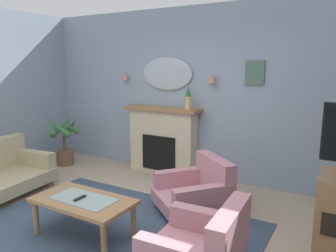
% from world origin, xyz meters
% --- Properties ---
extents(floor, '(7.01, 6.07, 0.10)m').
position_xyz_m(floor, '(0.00, 0.00, -0.05)').
color(floor, tan).
rests_on(floor, ground).
extents(wall_back, '(7.01, 0.10, 2.80)m').
position_xyz_m(wall_back, '(0.00, 2.58, 1.40)').
color(wall_back, '#8C9EB2').
rests_on(wall_back, ground).
extents(patterned_rug, '(3.20, 2.40, 0.01)m').
position_xyz_m(patterned_rug, '(0.00, 0.20, 0.01)').
color(patterned_rug, '#38475B').
rests_on(patterned_rug, ground).
extents(fireplace, '(1.36, 0.36, 1.16)m').
position_xyz_m(fireplace, '(-0.56, 2.36, 0.57)').
color(fireplace, beige).
rests_on(fireplace, ground).
extents(mantel_vase_left, '(0.10, 0.10, 0.37)m').
position_xyz_m(mantel_vase_left, '(-0.06, 2.33, 1.34)').
color(mantel_vase_left, tan).
rests_on(mantel_vase_left, fireplace).
extents(wall_mirror, '(0.96, 0.06, 0.56)m').
position_xyz_m(wall_mirror, '(-0.56, 2.50, 1.71)').
color(wall_mirror, '#B2BCC6').
extents(wall_sconce_left, '(0.14, 0.14, 0.14)m').
position_xyz_m(wall_sconce_left, '(-1.41, 2.45, 1.66)').
color(wall_sconce_left, '#D17066').
extents(wall_sconce_right, '(0.14, 0.14, 0.14)m').
position_xyz_m(wall_sconce_right, '(0.29, 2.45, 1.66)').
color(wall_sconce_right, '#D17066').
extents(framed_picture, '(0.28, 0.03, 0.36)m').
position_xyz_m(framed_picture, '(0.94, 2.51, 1.75)').
color(framed_picture, '#4C6B56').
extents(coffee_table, '(1.10, 0.60, 0.45)m').
position_xyz_m(coffee_table, '(-0.18, 0.07, 0.38)').
color(coffee_table, olive).
rests_on(coffee_table, ground).
extents(tv_remote, '(0.04, 0.16, 0.02)m').
position_xyz_m(tv_remote, '(-0.20, 0.04, 0.45)').
color(tv_remote, black).
rests_on(tv_remote, coffee_table).
extents(armchair_near_fireplace, '(1.14, 1.14, 0.71)m').
position_xyz_m(armchair_near_fireplace, '(0.63, 1.23, 0.31)').
color(armchair_near_fireplace, '#B77A84').
rests_on(armchair_near_fireplace, ground).
extents(armchair_in_corner, '(0.86, 0.86, 0.71)m').
position_xyz_m(armchair_in_corner, '(1.23, 0.07, 0.31)').
color(armchair_in_corner, '#B77A84').
rests_on(armchair_in_corner, ground).
extents(potted_plant_tall_palm, '(0.60, 0.61, 0.93)m').
position_xyz_m(potted_plant_tall_palm, '(-2.40, 1.83, 0.46)').
color(potted_plant_tall_palm, brown).
rests_on(potted_plant_tall_palm, ground).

